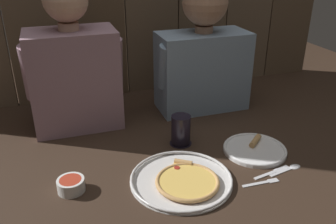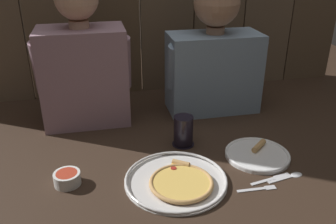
{
  "view_description": "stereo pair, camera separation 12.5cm",
  "coord_description": "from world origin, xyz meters",
  "px_view_note": "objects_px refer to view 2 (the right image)",
  "views": [
    {
      "loc": [
        -0.36,
        -0.98,
        0.72
      ],
      "look_at": [
        -0.0,
        0.1,
        0.18
      ],
      "focal_mm": 38.22,
      "sensor_mm": 36.0,
      "label": 1
    },
    {
      "loc": [
        -0.24,
        -1.01,
        0.72
      ],
      "look_at": [
        -0.0,
        0.1,
        0.18
      ],
      "focal_mm": 38.22,
      "sensor_mm": 36.0,
      "label": 2
    }
  ],
  "objects_px": {
    "dinner_plate": "(257,154)",
    "drinking_glass": "(183,131)",
    "diner_right": "(214,52)",
    "pizza_tray": "(177,181)",
    "dipping_bowl": "(67,178)",
    "diner_left": "(83,60)"
  },
  "relations": [
    {
      "from": "dipping_bowl",
      "to": "diner_right",
      "type": "bearing_deg",
      "value": 36.0
    },
    {
      "from": "pizza_tray",
      "to": "diner_left",
      "type": "distance_m",
      "value": 0.67
    },
    {
      "from": "dinner_plate",
      "to": "drinking_glass",
      "type": "xyz_separation_m",
      "value": [
        -0.25,
        0.15,
        0.05
      ]
    },
    {
      "from": "pizza_tray",
      "to": "dinner_plate",
      "type": "xyz_separation_m",
      "value": [
        0.33,
        0.1,
        -0.0
      ]
    },
    {
      "from": "dinner_plate",
      "to": "drinking_glass",
      "type": "relative_size",
      "value": 1.99
    },
    {
      "from": "diner_right",
      "to": "diner_left",
      "type": "bearing_deg",
      "value": -179.88
    },
    {
      "from": "pizza_tray",
      "to": "diner_right",
      "type": "relative_size",
      "value": 0.57
    },
    {
      "from": "dinner_plate",
      "to": "drinking_glass",
      "type": "distance_m",
      "value": 0.29
    },
    {
      "from": "pizza_tray",
      "to": "diner_right",
      "type": "bearing_deg",
      "value": 61.34
    },
    {
      "from": "pizza_tray",
      "to": "dinner_plate",
      "type": "bearing_deg",
      "value": 16.33
    },
    {
      "from": "diner_right",
      "to": "pizza_tray",
      "type": "bearing_deg",
      "value": -118.66
    },
    {
      "from": "dinner_plate",
      "to": "dipping_bowl",
      "type": "height_order",
      "value": "dipping_bowl"
    },
    {
      "from": "dipping_bowl",
      "to": "diner_left",
      "type": "relative_size",
      "value": 0.14
    },
    {
      "from": "dipping_bowl",
      "to": "diner_left",
      "type": "height_order",
      "value": "diner_left"
    },
    {
      "from": "dinner_plate",
      "to": "diner_right",
      "type": "height_order",
      "value": "diner_right"
    },
    {
      "from": "dipping_bowl",
      "to": "pizza_tray",
      "type": "bearing_deg",
      "value": -11.22
    },
    {
      "from": "dipping_bowl",
      "to": "diner_right",
      "type": "height_order",
      "value": "diner_right"
    },
    {
      "from": "drinking_glass",
      "to": "diner_right",
      "type": "relative_size",
      "value": 0.2
    },
    {
      "from": "dipping_bowl",
      "to": "diner_right",
      "type": "relative_size",
      "value": 0.15
    },
    {
      "from": "pizza_tray",
      "to": "diner_left",
      "type": "xyz_separation_m",
      "value": [
        -0.28,
        0.54,
        0.27
      ]
    },
    {
      "from": "diner_left",
      "to": "diner_right",
      "type": "height_order",
      "value": "diner_left"
    },
    {
      "from": "diner_left",
      "to": "diner_right",
      "type": "distance_m",
      "value": 0.58
    }
  ]
}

